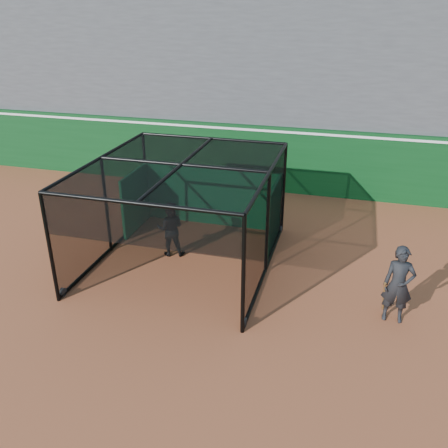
# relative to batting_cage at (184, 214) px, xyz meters

# --- Properties ---
(ground) EXTENTS (120.00, 120.00, 0.00)m
(ground) POSITION_rel_batting_cage_xyz_m (1.05, -2.29, -1.41)
(ground) COLOR brown
(ground) RESTS_ON ground
(outfield_wall) EXTENTS (50.00, 0.50, 2.50)m
(outfield_wall) POSITION_rel_batting_cage_xyz_m (1.05, 6.21, -0.12)
(outfield_wall) COLOR #0B3D16
(outfield_wall) RESTS_ON ground
(grandstand) EXTENTS (50.00, 7.85, 8.95)m
(grandstand) POSITION_rel_batting_cage_xyz_m (1.05, 9.99, 3.07)
(grandstand) COLOR #4C4C4F
(grandstand) RESTS_ON ground
(batting_cage) EXTENTS (4.69, 5.50, 2.82)m
(batting_cage) POSITION_rel_batting_cage_xyz_m (0.00, 0.00, 0.00)
(batting_cage) COLOR black
(batting_cage) RESTS_ON ground
(batter) EXTENTS (0.91, 0.79, 1.60)m
(batter) POSITION_rel_batting_cage_xyz_m (-0.50, 0.24, -0.60)
(batter) COLOR black
(batter) RESTS_ON ground
(on_deck_player) EXTENTS (0.67, 0.44, 1.84)m
(on_deck_player) POSITION_rel_batting_cage_xyz_m (5.51, -1.35, -0.49)
(on_deck_player) COLOR black
(on_deck_player) RESTS_ON ground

